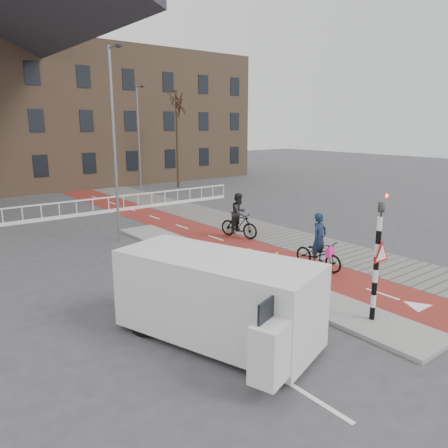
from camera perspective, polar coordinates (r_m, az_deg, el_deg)
ground at (r=14.54m, az=13.40°, el=-9.12°), size 120.00×120.00×0.00m
bike_lane at (r=22.61m, az=-4.16°, el=-0.81°), size 2.50×60.00×0.01m
sidewalk at (r=24.23m, az=1.34°, el=0.16°), size 3.00×60.00×0.01m
curb_island at (r=16.69m, az=1.09°, el=-5.62°), size 1.80×16.00×0.12m
traffic_signal at (r=12.33m, az=19.45°, el=-3.75°), size 0.80×0.80×3.68m
bollard at (r=15.37m, az=6.86°, el=-5.36°), size 0.12×0.12×0.90m
cyclist_near at (r=16.85m, az=12.27°, el=-3.36°), size 0.82×2.11×2.14m
cyclist_far at (r=20.92m, az=1.97°, el=0.61°), size 1.15×2.12×2.16m
van at (r=11.04m, az=-0.99°, el=-9.50°), size 3.57×5.51×2.20m
railing at (r=26.40m, az=-24.80°, el=0.69°), size 28.00×0.10×0.99m
tree_right at (r=37.70m, az=-6.11°, el=10.85°), size 0.22×0.22×8.04m
streetlight_near at (r=20.52m, az=-14.11°, el=9.65°), size 0.12×0.12×8.65m
streetlight_right at (r=35.82m, az=-11.07°, el=10.74°), size 0.12×0.12×8.25m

